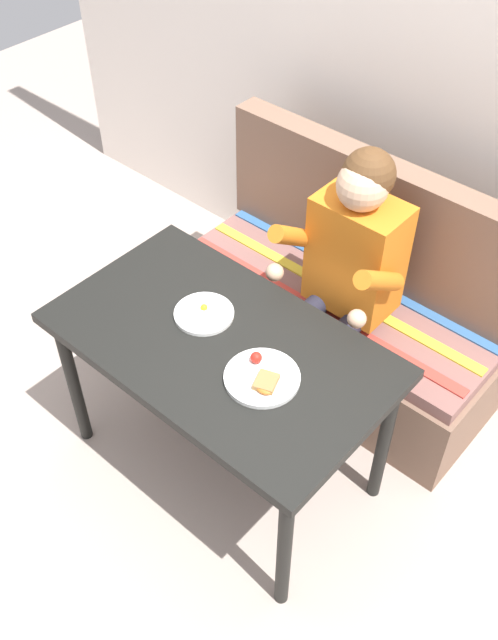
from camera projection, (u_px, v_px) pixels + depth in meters
The scene contains 7 objects.
ground_plane at pixel (225, 462), 2.98m from camera, with size 8.00×8.00×0.00m, color #AC9A8E.
back_wall at pixel (442, 58), 2.74m from camera, with size 4.40×0.10×2.60m, color silver.
table at pixel (221, 357), 2.53m from camera, with size 1.20×0.70×0.73m.
couch at pixel (341, 309), 3.16m from camera, with size 1.44×0.56×1.00m.
person at pixel (345, 267), 2.73m from camera, with size 0.45×0.61×1.21m.
plate_breakfast at pixel (262, 377), 2.34m from camera, with size 0.25×0.25×0.05m.
plate_eggs at pixel (204, 313), 2.55m from camera, with size 0.22×0.22×0.04m.
Camera 1 is at (1.20, -1.21, 2.52)m, focal length 40.31 mm.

